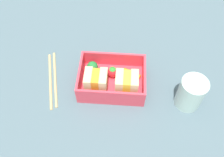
{
  "coord_description": "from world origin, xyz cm",
  "views": [
    {
      "loc": [
        -2.6,
        36.81,
        56.18
      ],
      "look_at": [
        0.0,
        0.0,
        2.7
      ],
      "focal_mm": 40.0,
      "sensor_mm": 36.0,
      "label": 1
    }
  ],
  "objects_px": {
    "carrot_stick_far_left": "(132,73)",
    "strawberry_far_left": "(112,72)",
    "sandwich_center_left": "(96,82)",
    "drinking_glass": "(191,93)",
    "broccoli_floret": "(92,67)",
    "sandwich_left": "(127,84)",
    "chopstick_pair": "(53,78)"
  },
  "relations": [
    {
      "from": "carrot_stick_far_left",
      "to": "strawberry_far_left",
      "type": "bearing_deg",
      "value": 6.94
    },
    {
      "from": "sandwich_center_left",
      "to": "drinking_glass",
      "type": "xyz_separation_m",
      "value": [
        -0.23,
        0.02,
        0.0
      ]
    },
    {
      "from": "drinking_glass",
      "to": "broccoli_floret",
      "type": "bearing_deg",
      "value": -15.72
    },
    {
      "from": "sandwich_center_left",
      "to": "carrot_stick_far_left",
      "type": "relative_size",
      "value": 1.27
    },
    {
      "from": "carrot_stick_far_left",
      "to": "strawberry_far_left",
      "type": "distance_m",
      "value": 0.06
    },
    {
      "from": "broccoli_floret",
      "to": "sandwich_center_left",
      "type": "bearing_deg",
      "value": 106.99
    },
    {
      "from": "sandwich_left",
      "to": "drinking_glass",
      "type": "xyz_separation_m",
      "value": [
        -0.16,
        0.02,
        0.0
      ]
    },
    {
      "from": "strawberry_far_left",
      "to": "chopstick_pair",
      "type": "height_order",
      "value": "strawberry_far_left"
    },
    {
      "from": "sandwich_center_left",
      "to": "drinking_glass",
      "type": "bearing_deg",
      "value": 175.75
    },
    {
      "from": "sandwich_center_left",
      "to": "carrot_stick_far_left",
      "type": "bearing_deg",
      "value": -150.47
    },
    {
      "from": "chopstick_pair",
      "to": "strawberry_far_left",
      "type": "bearing_deg",
      "value": -174.89
    },
    {
      "from": "sandwich_center_left",
      "to": "strawberry_far_left",
      "type": "bearing_deg",
      "value": -129.01
    },
    {
      "from": "carrot_stick_far_left",
      "to": "drinking_glass",
      "type": "height_order",
      "value": "drinking_glass"
    },
    {
      "from": "sandwich_left",
      "to": "carrot_stick_far_left",
      "type": "relative_size",
      "value": 1.27
    },
    {
      "from": "sandwich_center_left",
      "to": "strawberry_far_left",
      "type": "xyz_separation_m",
      "value": [
        -0.04,
        -0.04,
        -0.02
      ]
    },
    {
      "from": "sandwich_left",
      "to": "sandwich_center_left",
      "type": "bearing_deg",
      "value": 0.0
    },
    {
      "from": "sandwich_left",
      "to": "carrot_stick_far_left",
      "type": "bearing_deg",
      "value": -105.43
    },
    {
      "from": "carrot_stick_far_left",
      "to": "strawberry_far_left",
      "type": "height_order",
      "value": "strawberry_far_left"
    },
    {
      "from": "carrot_stick_far_left",
      "to": "broccoli_floret",
      "type": "distance_m",
      "value": 0.11
    },
    {
      "from": "sandwich_left",
      "to": "carrot_stick_far_left",
      "type": "xyz_separation_m",
      "value": [
        -0.01,
        -0.05,
        -0.03
      ]
    },
    {
      "from": "strawberry_far_left",
      "to": "chopstick_pair",
      "type": "xyz_separation_m",
      "value": [
        0.16,
        0.01,
        -0.02
      ]
    },
    {
      "from": "sandwich_center_left",
      "to": "chopstick_pair",
      "type": "xyz_separation_m",
      "value": [
        0.12,
        -0.03,
        -0.04
      ]
    },
    {
      "from": "broccoli_floret",
      "to": "chopstick_pair",
      "type": "xyz_separation_m",
      "value": [
        0.11,
        0.02,
        -0.03
      ]
    },
    {
      "from": "sandwich_center_left",
      "to": "carrot_stick_far_left",
      "type": "height_order",
      "value": "sandwich_center_left"
    },
    {
      "from": "broccoli_floret",
      "to": "chopstick_pair",
      "type": "distance_m",
      "value": 0.11
    },
    {
      "from": "broccoli_floret",
      "to": "chopstick_pair",
      "type": "height_order",
      "value": "broccoli_floret"
    },
    {
      "from": "carrot_stick_far_left",
      "to": "broccoli_floret",
      "type": "xyz_separation_m",
      "value": [
        0.11,
        -0.0,
        0.02
      ]
    },
    {
      "from": "sandwich_left",
      "to": "broccoli_floret",
      "type": "xyz_separation_m",
      "value": [
        0.09,
        -0.05,
        -0.01
      ]
    },
    {
      "from": "strawberry_far_left",
      "to": "broccoli_floret",
      "type": "relative_size",
      "value": 0.91
    },
    {
      "from": "carrot_stick_far_left",
      "to": "strawberry_far_left",
      "type": "relative_size",
      "value": 1.42
    },
    {
      "from": "sandwich_center_left",
      "to": "chopstick_pair",
      "type": "relative_size",
      "value": 0.34
    },
    {
      "from": "strawberry_far_left",
      "to": "drinking_glass",
      "type": "bearing_deg",
      "value": 162.5
    }
  ]
}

